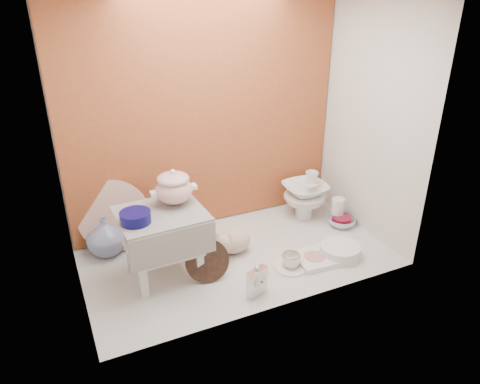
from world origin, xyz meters
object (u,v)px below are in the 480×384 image
at_px(porcelain_tower, 305,195).
at_px(crystal_bowl, 341,221).
at_px(soup_tureen, 174,187).
at_px(gold_rim_teacup, 291,260).
at_px(floral_platter, 113,216).
at_px(step_stool, 163,244).
at_px(dinner_plate_stack, 340,251).
at_px(mantel_clock, 257,281).
at_px(blue_white_vase, 105,236).
at_px(plush_pig, 234,241).

bearing_deg(porcelain_tower, crystal_bowl, -53.62).
relative_size(soup_tureen, gold_rim_teacup, 2.27).
bearing_deg(floral_platter, step_stool, -64.92).
relative_size(floral_platter, gold_rim_teacup, 4.13).
bearing_deg(soup_tureen, dinner_plate_stack, -19.73).
bearing_deg(step_stool, soup_tureen, 31.54).
bearing_deg(mantel_clock, blue_white_vase, 110.22).
relative_size(floral_platter, plush_pig, 1.59).
distance_m(floral_platter, crystal_bowl, 1.49).
height_order(dinner_plate_stack, porcelain_tower, porcelain_tower).
height_order(mantel_clock, plush_pig, mantel_clock).
xyz_separation_m(gold_rim_teacup, dinner_plate_stack, (0.33, -0.01, -0.02)).
bearing_deg(crystal_bowl, mantel_clock, -153.74).
distance_m(gold_rim_teacup, crystal_bowl, 0.63).
xyz_separation_m(gold_rim_teacup, porcelain_tower, (0.40, 0.51, 0.11)).
bearing_deg(crystal_bowl, floral_platter, 165.64).
relative_size(mantel_clock, crystal_bowl, 0.93).
distance_m(step_stool, dinner_plate_stack, 1.05).
relative_size(dinner_plate_stack, crystal_bowl, 1.34).
bearing_deg(crystal_bowl, plush_pig, 179.87).
xyz_separation_m(floral_platter, dinner_plate_stack, (1.20, -0.67, -0.18)).
height_order(dinner_plate_stack, crystal_bowl, dinner_plate_stack).
bearing_deg(dinner_plate_stack, soup_tureen, 160.27).
distance_m(step_stool, plush_pig, 0.46).
distance_m(step_stool, floral_platter, 0.45).
xyz_separation_m(step_stool, soup_tureen, (0.10, 0.07, 0.30)).
xyz_separation_m(mantel_clock, crystal_bowl, (0.85, 0.42, -0.06)).
distance_m(step_stool, mantel_clock, 0.55).
bearing_deg(mantel_clock, gold_rim_teacup, 3.85).
bearing_deg(mantel_clock, floral_platter, 105.48).
xyz_separation_m(floral_platter, porcelain_tower, (1.27, -0.15, -0.05)).
bearing_deg(porcelain_tower, mantel_clock, -137.12).
distance_m(gold_rim_teacup, dinner_plate_stack, 0.33).
bearing_deg(soup_tureen, porcelain_tower, 11.32).
xyz_separation_m(blue_white_vase, porcelain_tower, (1.34, -0.10, 0.05)).
bearing_deg(soup_tureen, crystal_bowl, -1.21).
bearing_deg(dinner_plate_stack, crystal_bowl, 52.52).
bearing_deg(gold_rim_teacup, mantel_clock, -155.13).
relative_size(plush_pig, dinner_plate_stack, 1.09).
bearing_deg(floral_platter, porcelain_tower, -6.59).
height_order(soup_tureen, plush_pig, soup_tureen).
xyz_separation_m(mantel_clock, dinner_plate_stack, (0.62, 0.12, -0.05)).
xyz_separation_m(mantel_clock, porcelain_tower, (0.69, 0.64, 0.08)).
height_order(step_stool, crystal_bowl, step_stool).
bearing_deg(porcelain_tower, blue_white_vase, 175.73).
distance_m(floral_platter, mantel_clock, 0.99).
relative_size(floral_platter, dinner_plate_stack, 1.74).
xyz_separation_m(crystal_bowl, porcelain_tower, (-0.16, 0.22, 0.14)).
bearing_deg(step_stool, porcelain_tower, 11.46).
height_order(soup_tureen, dinner_plate_stack, soup_tureen).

